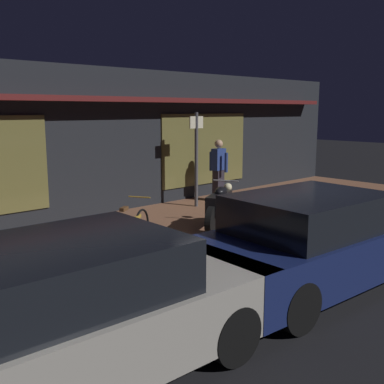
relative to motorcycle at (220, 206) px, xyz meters
The scene contains 9 objects.
ground_plane 2.30m from the motorcycle, 110.43° to the right, with size 60.00×60.00×0.00m, color black.
sidewalk_slab 1.34m from the motorcycle, 129.62° to the left, with size 18.00×4.00×0.15m, color brown.
storefront_building 4.54m from the motorcycle, 100.12° to the left, with size 18.00×3.30×3.60m.
motorcycle is the anchor object (origin of this frame).
bicycle_parked 2.27m from the motorcycle, behind, with size 1.44×0.89×0.91m.
person_bystander 3.05m from the motorcycle, 44.52° to the left, with size 0.40×0.62×1.67m.
sign_post 2.49m from the motorcycle, 58.71° to the left, with size 0.44×0.09×2.40m.
parked_car_near 5.51m from the motorcycle, 150.87° to the right, with size 4.16×1.90×1.42m.
parked_car_far 3.06m from the motorcycle, 109.59° to the right, with size 4.21×2.03×1.42m.
Camera 1 is at (-5.98, -4.39, 2.61)m, focal length 42.95 mm.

